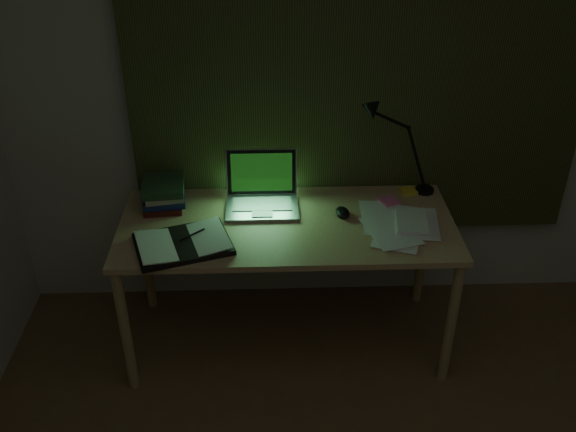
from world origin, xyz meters
name	(u,v)px	position (x,y,z in m)	size (l,w,h in m)	color
wall_back	(359,79)	(0.00, 2.00, 1.25)	(3.50, 0.00, 2.50)	beige
curtain	(363,39)	(0.00, 1.96, 1.45)	(2.20, 0.06, 2.00)	#293018
desk	(287,284)	(-0.36, 1.58, 0.35)	(1.55, 0.68, 0.71)	tan
laptop	(262,187)	(-0.47, 1.71, 0.83)	(0.35, 0.39, 0.25)	silver
open_textbook	(183,243)	(-0.82, 1.40, 0.73)	(0.40, 0.29, 0.03)	white
book_stack	(164,192)	(-0.95, 1.78, 0.77)	(0.20, 0.24, 0.13)	white
loose_papers	(401,221)	(0.17, 1.57, 0.72)	(0.32, 0.34, 0.02)	white
mouse	(343,213)	(-0.10, 1.63, 0.73)	(0.06, 0.10, 0.04)	black
sticky_yellow	(408,191)	(0.26, 1.85, 0.72)	(0.07, 0.07, 0.02)	yellow
sticky_pink	(389,201)	(0.14, 1.74, 0.72)	(0.08, 0.08, 0.02)	pink
desk_lamp	(430,147)	(0.34, 1.85, 0.96)	(0.33, 0.26, 0.50)	black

